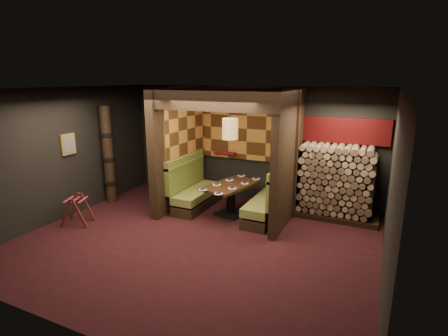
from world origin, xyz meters
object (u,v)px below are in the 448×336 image
dining_table (231,194)px  pendant_lamp (230,129)px  luggage_rack (77,209)px  firewood_stack (340,183)px  totem_column (108,155)px  booth_bench_right (269,202)px  booth_bench_left (194,191)px

dining_table → pendant_lamp: 1.49m
luggage_rack → firewood_stack: (4.98, 2.67, 0.48)m
totem_column → firewood_stack: 5.49m
booth_bench_right → dining_table: 0.89m
dining_table → totem_column: bearing=-171.7°
firewood_stack → totem_column: bearing=-166.8°
booth_bench_right → luggage_rack: size_ratio=2.18×
booth_bench_right → dining_table: (-0.88, -0.10, 0.09)m
luggage_rack → booth_bench_left: bearing=48.6°
booth_bench_right → firewood_stack: firewood_stack is taller
totem_column → booth_bench_right: bearing=7.9°
booth_bench_right → pendant_lamp: (-0.88, -0.15, 1.58)m
pendant_lamp → totem_column: pendant_lamp is taller
dining_table → booth_bench_left: bearing=174.6°
booth_bench_right → dining_table: size_ratio=1.07×
booth_bench_right → luggage_rack: (-3.63, -1.97, -0.07)m
booth_bench_left → totem_column: bearing=-165.2°
pendant_lamp → firewood_stack: (2.23, 0.85, -1.16)m
booth_bench_left → pendant_lamp: (1.01, -0.15, 1.58)m
firewood_stack → dining_table: bearing=-160.4°
dining_table → pendant_lamp: pendant_lamp is taller
luggage_rack → firewood_stack: firewood_stack is taller
dining_table → firewood_stack: firewood_stack is taller
booth_bench_left → totem_column: (-2.09, -0.55, 0.79)m
booth_bench_right → firewood_stack: bearing=27.3°
luggage_rack → totem_column: 1.69m
luggage_rack → dining_table: bearing=34.2°
booth_bench_right → totem_column: totem_column is taller
dining_table → luggage_rack: dining_table is taller
dining_table → booth_bench_right: bearing=6.2°
luggage_rack → booth_bench_right: bearing=28.4°
luggage_rack → firewood_stack: 5.67m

